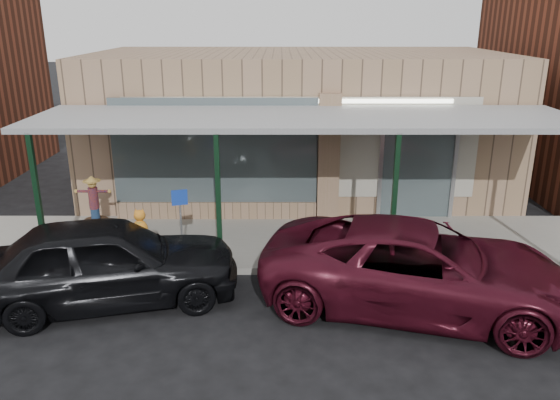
{
  "coord_description": "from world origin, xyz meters",
  "views": [
    {
      "loc": [
        -0.54,
        -8.42,
        5.17
      ],
      "look_at": [
        -0.54,
        2.6,
        1.47
      ],
      "focal_mm": 35.0,
      "sensor_mm": 36.0,
      "label": 1
    }
  ],
  "objects_px": {
    "handicap_sign": "(181,216)",
    "car_maroon": "(420,268)",
    "barrel_scarecrow": "(95,215)",
    "barrel_pumpkin": "(332,235)",
    "parked_sedan": "(106,262)"
  },
  "relations": [
    {
      "from": "handicap_sign",
      "to": "car_maroon",
      "type": "height_order",
      "value": "handicap_sign"
    },
    {
      "from": "barrel_scarecrow",
      "to": "car_maroon",
      "type": "height_order",
      "value": "barrel_scarecrow"
    },
    {
      "from": "barrel_pumpkin",
      "to": "parked_sedan",
      "type": "bearing_deg",
      "value": -151.82
    },
    {
      "from": "barrel_scarecrow",
      "to": "handicap_sign",
      "type": "relative_size",
      "value": 0.91
    },
    {
      "from": "barrel_scarecrow",
      "to": "parked_sedan",
      "type": "xyz_separation_m",
      "value": [
        1.21,
        -3.06,
        0.19
      ]
    },
    {
      "from": "handicap_sign",
      "to": "parked_sedan",
      "type": "bearing_deg",
      "value": -143.27
    },
    {
      "from": "car_maroon",
      "to": "parked_sedan",
      "type": "bearing_deg",
      "value": 103.17
    },
    {
      "from": "handicap_sign",
      "to": "parked_sedan",
      "type": "relative_size",
      "value": 0.31
    },
    {
      "from": "barrel_scarecrow",
      "to": "barrel_pumpkin",
      "type": "height_order",
      "value": "barrel_scarecrow"
    },
    {
      "from": "barrel_scarecrow",
      "to": "car_maroon",
      "type": "relative_size",
      "value": 0.26
    },
    {
      "from": "barrel_pumpkin",
      "to": "car_maroon",
      "type": "xyz_separation_m",
      "value": [
        1.37,
        -2.57,
        0.41
      ]
    },
    {
      "from": "barrel_scarecrow",
      "to": "barrel_pumpkin",
      "type": "bearing_deg",
      "value": -3.91
    },
    {
      "from": "handicap_sign",
      "to": "car_maroon",
      "type": "xyz_separation_m",
      "value": [
        4.68,
        -1.72,
        -0.39
      ]
    },
    {
      "from": "barrel_pumpkin",
      "to": "handicap_sign",
      "type": "distance_m",
      "value": 3.5
    },
    {
      "from": "barrel_scarecrow",
      "to": "car_maroon",
      "type": "xyz_separation_m",
      "value": [
        7.03,
        -3.25,
        0.15
      ]
    }
  ]
}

